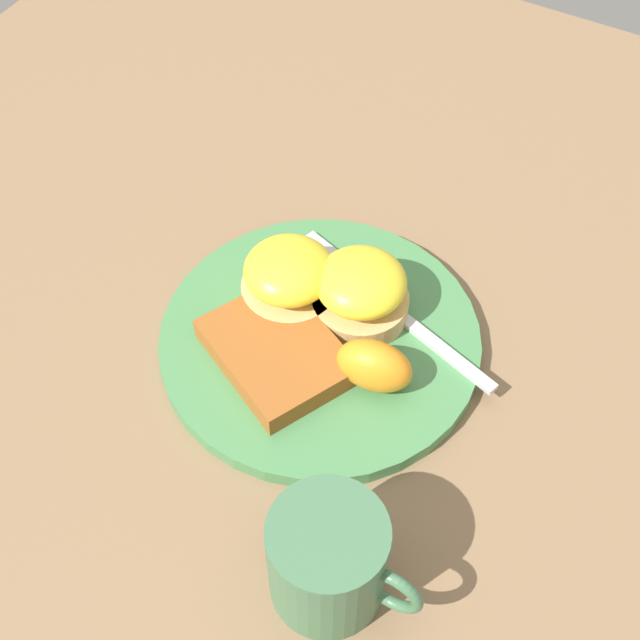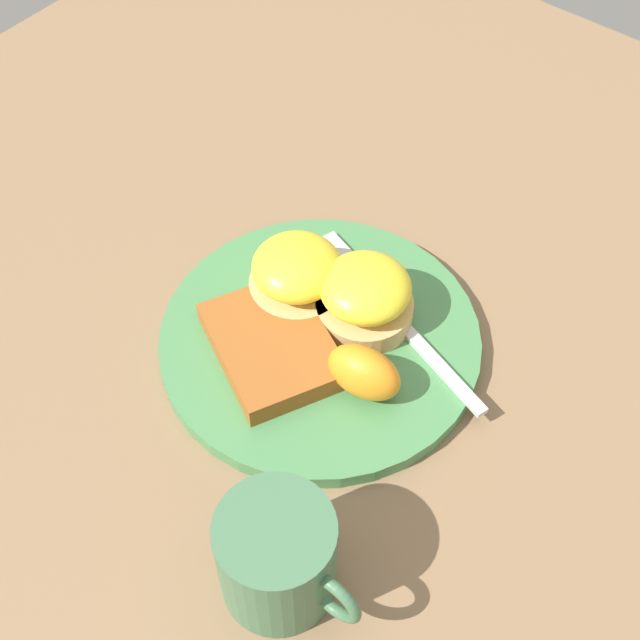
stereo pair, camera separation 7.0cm
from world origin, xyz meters
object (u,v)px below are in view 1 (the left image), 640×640
hashbrown_patty (277,351)px  orange_wedge (374,366)px  fork (379,299)px  sandwich_benedict_left (361,291)px  sandwich_benedict_right (289,279)px  cup (329,560)px

hashbrown_patty → orange_wedge: orange_wedge is taller
fork → orange_wedge: bearing=-66.4°
sandwich_benedict_left → orange_wedge: 0.07m
sandwich_benedict_right → orange_wedge: 0.11m
cup → hashbrown_patty: bearing=131.8°
orange_wedge → fork: size_ratio=0.28×
sandwich_benedict_right → cup: size_ratio=0.74×
cup → orange_wedge: bearing=106.5°
hashbrown_patty → orange_wedge: 0.08m
hashbrown_patty → cup: size_ratio=1.06×
hashbrown_patty → fork: (0.04, 0.09, -0.01)m
orange_wedge → hashbrown_patty: bearing=-167.2°
sandwich_benedict_left → orange_wedge: size_ratio=1.33×
sandwich_benedict_right → orange_wedge: sandwich_benedict_right is taller
orange_wedge → cup: (0.05, -0.15, 0.01)m
fork → hashbrown_patty: bearing=-115.7°
sandwich_benedict_right → sandwich_benedict_left: bearing=16.7°
hashbrown_patty → orange_wedge: bearing=12.8°
sandwich_benedict_left → hashbrown_patty: (-0.04, -0.07, -0.02)m
hashbrown_patty → orange_wedge: size_ratio=1.89×
sandwich_benedict_right → orange_wedge: bearing=-22.0°
sandwich_benedict_left → fork: sandwich_benedict_left is taller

